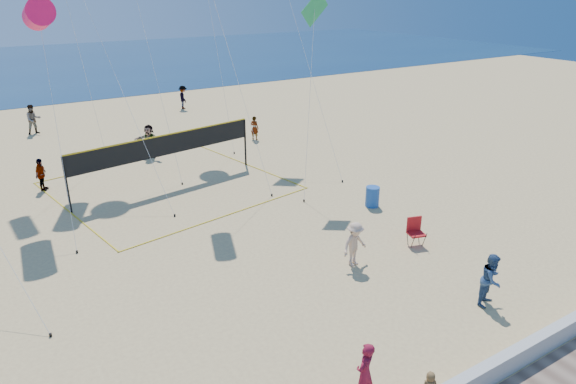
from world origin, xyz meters
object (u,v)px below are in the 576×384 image
woman (365,373)px  camp_chair (415,230)px  volleyball_net (166,151)px  trash_barrel (372,197)px

woman → camp_chair: size_ratio=1.34×
camp_chair → volleyball_net: bearing=134.7°
camp_chair → trash_barrel: bearing=90.6°
camp_chair → volleyball_net: 12.35m
camp_chair → trash_barrel: (1.05, 3.65, -0.16)m
woman → camp_chair: woman is taller
camp_chair → trash_barrel: 3.80m
trash_barrel → volleyball_net: volleyball_net is taller
woman → camp_chair: (6.76, 5.12, -0.19)m
woman → volleyball_net: 16.03m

